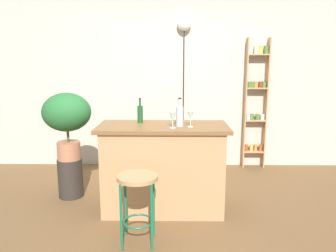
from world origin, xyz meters
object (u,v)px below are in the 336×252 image
at_px(potted_plant, 67,116).
at_px(wine_glass_center, 173,117).
at_px(bottle_wine_red, 140,114).
at_px(bottle_vinegar, 180,116).
at_px(bar_stool, 138,192).
at_px(plant_stool, 71,178).
at_px(wine_glass_left, 191,116).
at_px(spice_shelf, 256,99).
at_px(pendant_globe_light, 184,26).

xyz_separation_m(potted_plant, wine_glass_center, (1.23, -0.49, 0.08)).
distance_m(bottle_wine_red, bottle_vinegar, 0.48).
distance_m(bottle_vinegar, wine_glass_center, 0.12).
bearing_deg(potted_plant, bar_stool, -48.13).
relative_size(bar_stool, plant_stool, 1.36).
height_order(potted_plant, wine_glass_left, potted_plant).
relative_size(potted_plant, wine_glass_center, 4.84).
xyz_separation_m(plant_stool, wine_glass_left, (1.42, -0.43, 0.83)).
relative_size(plant_stool, bottle_vinegar, 1.57).
xyz_separation_m(bar_stool, potted_plant, (-0.93, 1.03, 0.51)).
distance_m(plant_stool, wine_glass_left, 1.70).
height_order(spice_shelf, pendant_globe_light, pendant_globe_light).
xyz_separation_m(wine_glass_left, pendant_globe_light, (-0.02, 1.63, 1.05)).
relative_size(spice_shelf, wine_glass_center, 11.93).
distance_m(bar_stool, spice_shelf, 2.77).
relative_size(potted_plant, bottle_vinegar, 2.65).
xyz_separation_m(plant_stool, bottle_wine_red, (0.88, -0.19, 0.82)).
bearing_deg(bar_stool, bottle_wine_red, 93.43).
bearing_deg(potted_plant, bottle_wine_red, -12.54).
bearing_deg(bar_stool, bottle_vinegar, 59.11).
distance_m(potted_plant, bottle_vinegar, 1.37).
bearing_deg(bottle_vinegar, bottle_wine_red, 154.72).
height_order(spice_shelf, wine_glass_left, spice_shelf).
distance_m(wine_glass_center, pendant_globe_light, 2.00).
bearing_deg(wine_glass_center, plant_stool, 158.39).
distance_m(bar_stool, plant_stool, 1.41).
bearing_deg(potted_plant, pendant_globe_light, 40.68).
bearing_deg(bottle_vinegar, potted_plant, 163.05).
distance_m(spice_shelf, pendant_globe_light, 1.52).
relative_size(plant_stool, wine_glass_left, 2.86).
height_order(potted_plant, bottle_vinegar, potted_plant).
relative_size(bottle_wine_red, wine_glass_center, 1.66).
bearing_deg(bottle_vinegar, plant_stool, 163.05).
xyz_separation_m(bar_stool, wine_glass_center, (0.31, 0.54, 0.59)).
relative_size(plant_stool, potted_plant, 0.59).
distance_m(plant_stool, pendant_globe_light, 2.63).
height_order(bar_stool, bottle_vinegar, bottle_vinegar).
distance_m(plant_stool, potted_plant, 0.75).
distance_m(potted_plant, pendant_globe_light, 2.16).
bearing_deg(wine_glass_left, wine_glass_center, -161.40).
xyz_separation_m(potted_plant, pendant_globe_light, (1.40, 1.20, 1.13)).
relative_size(spice_shelf, plant_stool, 4.18).
bearing_deg(wine_glass_left, bar_stool, -129.01).
bearing_deg(spice_shelf, plant_stool, -154.60).
relative_size(potted_plant, wine_glass_left, 4.84).
relative_size(bar_stool, potted_plant, 0.80).
height_order(bar_stool, spice_shelf, spice_shelf).
bearing_deg(pendant_globe_light, wine_glass_center, -95.63).
bearing_deg(bar_stool, plant_stool, 131.87).
distance_m(bar_stool, potted_plant, 1.48).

